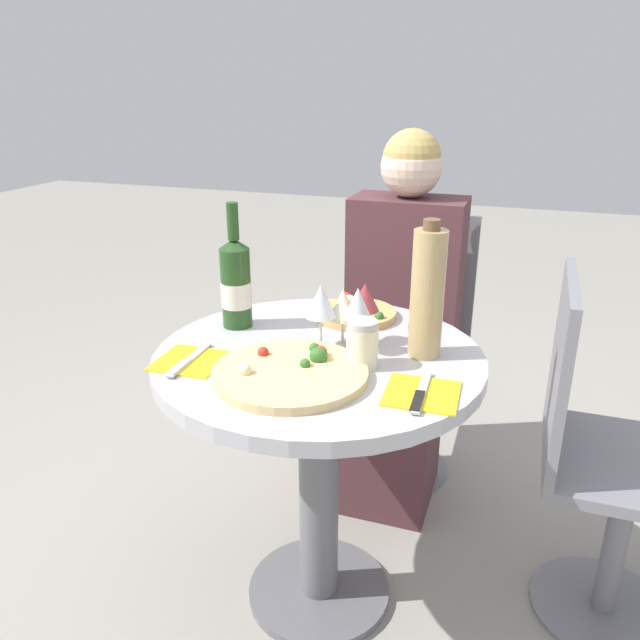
# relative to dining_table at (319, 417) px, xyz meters

# --- Properties ---
(ground_plane) EXTENTS (12.00, 12.00, 0.00)m
(ground_plane) POSITION_rel_dining_table_xyz_m (0.00, 0.00, -0.56)
(ground_plane) COLOR gray
(ground_plane) RESTS_ON ground
(dining_table) EXTENTS (0.78, 0.78, 0.74)m
(dining_table) POSITION_rel_dining_table_xyz_m (0.00, 0.00, 0.00)
(dining_table) COLOR slate
(dining_table) RESTS_ON ground_plane
(chair_behind_diner) EXTENTS (0.42, 0.42, 0.91)m
(chair_behind_diner) POSITION_rel_dining_table_xyz_m (0.07, 0.73, -0.11)
(chair_behind_diner) COLOR slate
(chair_behind_diner) RESTS_ON ground_plane
(seated_diner) EXTENTS (0.36, 0.42, 1.20)m
(seated_diner) POSITION_rel_dining_table_xyz_m (0.07, 0.58, -0.02)
(seated_diner) COLOR #512D33
(seated_diner) RESTS_ON ground_plane
(chair_empty_side) EXTENTS (0.42, 0.42, 0.91)m
(chair_empty_side) POSITION_rel_dining_table_xyz_m (0.68, 0.19, -0.11)
(chair_empty_side) COLOR slate
(chair_empty_side) RESTS_ON ground_plane
(pizza_large) EXTENTS (0.34, 0.34, 0.05)m
(pizza_large) POSITION_rel_dining_table_xyz_m (-0.01, -0.14, 0.19)
(pizza_large) COLOR #E5C17F
(pizza_large) RESTS_ON dining_table
(pizza_small_far) EXTENTS (0.22, 0.22, 0.05)m
(pizza_small_far) POSITION_rel_dining_table_xyz_m (0.02, 0.26, 0.19)
(pizza_small_far) COLOR tan
(pizza_small_far) RESTS_ON dining_table
(wine_bottle) EXTENTS (0.08, 0.08, 0.32)m
(wine_bottle) POSITION_rel_dining_table_xyz_m (-0.26, 0.10, 0.29)
(wine_bottle) COLOR #23471E
(wine_bottle) RESTS_ON dining_table
(tall_carafe) EXTENTS (0.08, 0.08, 0.32)m
(tall_carafe) POSITION_rel_dining_table_xyz_m (0.24, 0.07, 0.33)
(tall_carafe) COLOR tan
(tall_carafe) RESTS_ON dining_table
(sugar_shaker) EXTENTS (0.07, 0.07, 0.11)m
(sugar_shaker) POSITION_rel_dining_table_xyz_m (0.12, -0.04, 0.23)
(sugar_shaker) COLOR silver
(sugar_shaker) RESTS_ON dining_table
(wine_glass_center) EXTENTS (0.07, 0.07, 0.14)m
(wine_glass_center) POSITION_rel_dining_table_xyz_m (0.04, 0.06, 0.28)
(wine_glass_center) COLOR silver
(wine_glass_center) RESTS_ON dining_table
(wine_glass_front_right) EXTENTS (0.07, 0.07, 0.16)m
(wine_glass_front_right) POSITION_rel_dining_table_xyz_m (0.08, 0.03, 0.29)
(wine_glass_front_right) COLOR silver
(wine_glass_front_right) RESTS_ON dining_table
(wine_glass_front_left) EXTENTS (0.07, 0.07, 0.16)m
(wine_glass_front_left) POSITION_rel_dining_table_xyz_m (-0.01, 0.03, 0.29)
(wine_glass_front_left) COLOR silver
(wine_glass_front_left) RESTS_ON dining_table
(wine_glass_back_right) EXTENTS (0.07, 0.07, 0.15)m
(wine_glass_back_right) POSITION_rel_dining_table_xyz_m (0.08, 0.10, 0.29)
(wine_glass_back_right) COLOR silver
(wine_glass_back_right) RESTS_ON dining_table
(place_setting_left) EXTENTS (0.16, 0.19, 0.01)m
(place_setting_left) POSITION_rel_dining_table_xyz_m (-0.26, -0.15, 0.18)
(place_setting_left) COLOR yellow
(place_setting_left) RESTS_ON dining_table
(place_setting_right) EXTENTS (0.16, 0.19, 0.01)m
(place_setting_right) POSITION_rel_dining_table_xyz_m (0.27, -0.13, 0.18)
(place_setting_right) COLOR yellow
(place_setting_right) RESTS_ON dining_table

